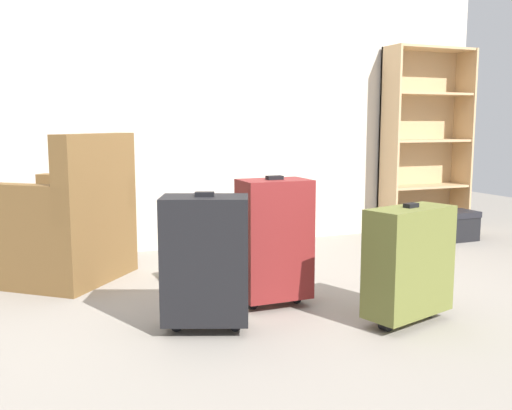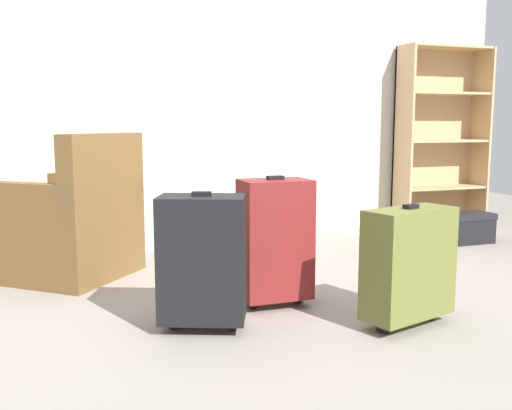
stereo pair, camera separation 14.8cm
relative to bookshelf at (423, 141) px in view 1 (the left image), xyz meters
name	(u,v)px [view 1 (the left image)]	position (x,y,z in m)	size (l,w,h in m)	color
ground_plane	(257,329)	(-2.29, -1.75, -0.80)	(9.84, 9.84, 0.00)	gray
back_wall	(160,77)	(-2.29, 0.16, 0.50)	(5.62, 0.10, 2.60)	beige
bookshelf	(423,141)	(0.00, 0.00, 0.00)	(0.80, 0.28, 1.60)	tan
armchair	(64,229)	(-3.06, -0.48, -0.49)	(0.99, 0.99, 0.90)	brown
mug	(168,270)	(-2.46, -0.68, -0.75)	(0.12, 0.08, 0.10)	#1E7F4C
storage_box	(451,225)	(-0.03, -0.44, -0.67)	(0.42, 0.25, 0.24)	black
suitcase_black	(205,259)	(-2.52, -1.67, -0.46)	(0.45, 0.37, 0.65)	black
suitcase_dark_red	(274,239)	(-2.07, -1.45, -0.44)	(0.36, 0.24, 0.69)	maroon
suitcase_olive	(409,261)	(-1.59, -1.94, -0.50)	(0.50, 0.32, 0.59)	brown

